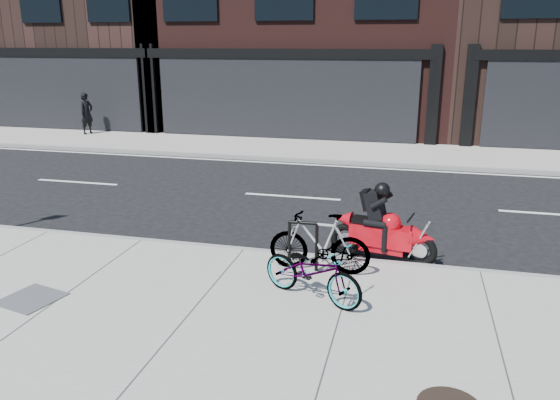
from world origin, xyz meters
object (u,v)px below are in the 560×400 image
(bicycle_front, at_px, (312,271))
(bicycle_rear, at_px, (319,242))
(bike_rack, at_px, (303,241))
(pedestrian, at_px, (87,113))
(motorcycle, at_px, (387,230))
(utility_grate, at_px, (31,299))

(bicycle_front, relative_size, bicycle_rear, 1.00)
(bike_rack, relative_size, pedestrian, 0.51)
(bicycle_front, distance_m, motorcycle, 2.19)
(bike_rack, bearing_deg, utility_grate, -151.19)
(pedestrian, xyz_separation_m, utility_grate, (7.43, -13.15, -0.80))
(bicycle_front, relative_size, motorcycle, 0.87)
(bike_rack, relative_size, motorcycle, 0.44)
(bike_rack, relative_size, bicycle_rear, 0.51)
(bike_rack, xyz_separation_m, pedestrian, (-11.02, 11.17, 0.32))
(bicycle_front, height_order, pedestrian, pedestrian)
(pedestrian, bearing_deg, bicycle_rear, -118.91)
(motorcycle, bearing_deg, bicycle_front, -104.03)
(pedestrian, bearing_deg, bicycle_front, -121.16)
(bicycle_front, bearing_deg, motorcycle, -1.42)
(bicycle_front, relative_size, pedestrian, 1.01)
(pedestrian, bearing_deg, utility_grate, -134.72)
(bicycle_rear, bearing_deg, pedestrian, -132.58)
(utility_grate, bearing_deg, bike_rack, 28.81)
(bicycle_front, xyz_separation_m, utility_grate, (-3.93, -0.98, -0.42))
(bicycle_rear, relative_size, pedestrian, 1.01)
(bike_rack, distance_m, bicycle_front, 1.05)
(bike_rack, distance_m, utility_grate, 4.12)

